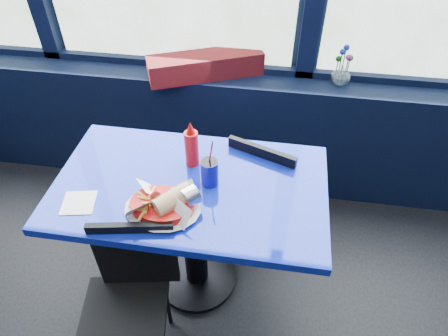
% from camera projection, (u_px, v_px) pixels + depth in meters
% --- Properties ---
extents(window_sill, '(5.00, 0.26, 0.80)m').
position_uv_depth(window_sill, '(177.00, 125.00, 2.66)').
color(window_sill, black).
rests_on(window_sill, ground).
extents(near_table, '(1.20, 0.70, 0.75)m').
position_uv_depth(near_table, '(192.00, 211.00, 1.88)').
color(near_table, black).
rests_on(near_table, ground).
extents(chair_near_front, '(0.42, 0.42, 0.79)m').
position_uv_depth(chair_near_front, '(130.00, 292.00, 1.69)').
color(chair_near_front, black).
rests_on(chair_near_front, ground).
extents(chair_near_back, '(0.47, 0.47, 0.80)m').
position_uv_depth(chair_near_back, '(253.00, 184.00, 2.16)').
color(chair_near_back, black).
rests_on(chair_near_back, ground).
extents(planter_box, '(0.67, 0.42, 0.13)m').
position_uv_depth(planter_box, '(206.00, 65.00, 2.30)').
color(planter_box, maroon).
rests_on(planter_box, window_sill).
extents(flower_vase, '(0.13, 0.13, 0.23)m').
position_uv_depth(flower_vase, '(342.00, 73.00, 2.24)').
color(flower_vase, silver).
rests_on(flower_vase, window_sill).
extents(food_basket, '(0.34, 0.34, 0.10)m').
position_uv_depth(food_basket, '(164.00, 204.00, 1.62)').
color(food_basket, red).
rests_on(food_basket, near_table).
extents(ketchup_bottle, '(0.06, 0.06, 0.23)m').
position_uv_depth(ketchup_bottle, '(192.00, 146.00, 1.79)').
color(ketchup_bottle, red).
rests_on(ketchup_bottle, near_table).
extents(soda_cup, '(0.08, 0.08, 0.26)m').
position_uv_depth(soda_cup, '(210.00, 172.00, 1.72)').
color(soda_cup, '#0F0C8D').
rests_on(soda_cup, near_table).
extents(napkin, '(0.16, 0.16, 0.00)m').
position_uv_depth(napkin, '(79.00, 203.00, 1.67)').
color(napkin, white).
rests_on(napkin, near_table).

